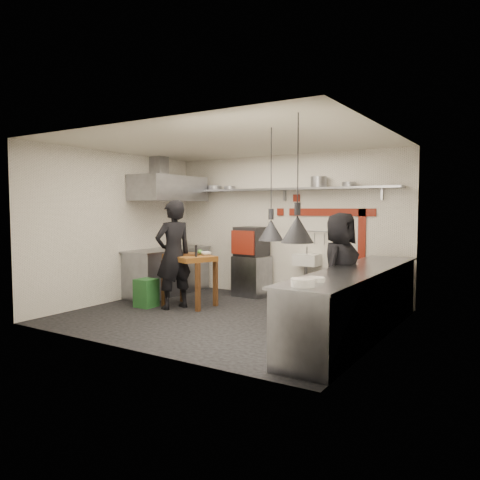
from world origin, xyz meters
The scene contains 47 objects.
floor centered at (0.00, 0.00, 0.00)m, with size 5.00×5.00×0.00m, color black.
ceiling centered at (0.00, 0.00, 2.80)m, with size 5.00×5.00×0.00m, color silver.
wall_back centered at (0.00, 2.10, 1.40)m, with size 5.00×0.04×2.80m, color white.
wall_front centered at (0.00, -2.10, 1.40)m, with size 5.00×0.04×2.80m, color white.
wall_left centered at (-2.50, 0.00, 1.40)m, with size 0.04×4.20×2.80m, color white.
wall_right centered at (2.50, 0.00, 1.40)m, with size 0.04×4.20×2.80m, color white.
red_band_horiz centered at (0.95, 2.08, 1.68)m, with size 1.70×0.02×0.14m, color maroon.
red_band_vert centered at (1.55, 2.08, 1.20)m, with size 0.14×0.02×1.10m, color maroon.
red_tile_a centered at (0.25, 2.08, 1.95)m, with size 0.14×0.02×0.14m, color maroon.
red_tile_b centered at (-0.10, 2.08, 1.68)m, with size 0.14×0.02×0.14m, color maroon.
back_shelf centered at (0.00, 1.92, 2.12)m, with size 4.60×0.34×0.04m, color slate.
shelf_bracket_left centered at (-1.90, 2.07, 2.02)m, with size 0.04×0.06×0.24m, color slate.
shelf_bracket_mid centered at (0.00, 2.07, 2.02)m, with size 0.04×0.06×0.24m, color slate.
shelf_bracket_right centered at (1.90, 2.07, 2.02)m, with size 0.04×0.06×0.24m, color slate.
pan_far_left centered at (-1.58, 1.92, 2.19)m, with size 0.30×0.30×0.09m, color slate.
pan_mid_left centered at (-1.20, 1.92, 2.18)m, with size 0.24×0.24×0.07m, color slate.
stock_pot centered at (0.77, 1.92, 2.24)m, with size 0.30×0.30×0.20m, color slate.
pan_right centered at (1.36, 1.92, 2.18)m, with size 0.25×0.25×0.08m, color slate.
oven_stand centered at (-0.57, 1.77, 0.40)m, with size 0.62×0.56×0.80m, color slate.
combi_oven centered at (-0.60, 1.79, 1.09)m, with size 0.55×0.52×0.58m, color black.
oven_door centered at (-0.60, 1.46, 1.09)m, with size 0.54×0.03×0.46m, color maroon.
oven_glass centered at (-0.59, 1.51, 1.09)m, with size 0.40×0.02×0.34m, color black.
hand_sink centered at (0.55, 1.92, 0.78)m, with size 0.46×0.34×0.22m, color silver.
sink_tap centered at (0.55, 1.92, 0.96)m, with size 0.03×0.03×0.14m, color slate.
sink_drain centered at (0.55, 1.88, 0.34)m, with size 0.06×0.06×0.66m, color slate.
utensil_rail centered at (0.55, 2.06, 1.32)m, with size 0.02×0.02×0.90m, color slate.
counter_right centered at (2.15, 0.00, 0.45)m, with size 0.70×3.80×0.90m, color slate.
counter_right_top centered at (2.15, 0.00, 0.92)m, with size 0.76×3.90×0.03m, color slate.
plate_stack centered at (2.12, -1.69, 0.97)m, with size 0.25×0.25×0.09m, color silver.
small_bowl_right centered at (2.10, -1.31, 0.96)m, with size 0.21×0.21×0.05m, color silver.
counter_left centered at (-2.15, 1.05, 0.45)m, with size 0.70×1.90×0.90m, color slate.
counter_left_top centered at (-2.15, 1.05, 0.92)m, with size 0.76×2.00×0.03m, color slate.
extractor_hood centered at (-2.10, 1.05, 2.15)m, with size 0.78×1.60×0.50m, color slate.
hood_duct centered at (-2.35, 1.05, 2.55)m, with size 0.28×0.28×0.50m, color slate.
green_bin centered at (-1.63, -0.13, 0.25)m, with size 0.33×0.33×0.50m, color #1E5222.
prep_table centered at (-1.01, 0.33, 0.46)m, with size 0.92×0.64×0.92m, color brown, non-canonical shape.
cutting_board centered at (-1.01, 0.34, 0.93)m, with size 0.36×0.25×0.03m, color #492A14.
pepper_mill centered at (-0.75, 0.18, 1.02)m, with size 0.04×0.04×0.20m, color black.
lemon_a centered at (-1.20, 0.15, 0.96)m, with size 0.08×0.08×0.08m, color yellow.
lemon_b centered at (-1.11, 0.17, 0.96)m, with size 0.07×0.07×0.07m, color yellow.
veg_ball centered at (-0.90, 0.49, 0.97)m, with size 0.09×0.09×0.09m, color #3F7C2D.
steel_tray centered at (-1.31, 0.47, 0.94)m, with size 0.19×0.13×0.03m, color slate.
bowl centered at (-0.76, 0.49, 0.95)m, with size 0.19×0.19×0.06m, color silver.
heat_lamp_near centered at (1.26, -0.82, 2.07)m, with size 0.33×0.33×1.47m, color black, non-canonical shape.
heat_lamp_far centered at (1.96, -1.50, 2.09)m, with size 0.37×0.37×1.42m, color black, non-canonical shape.
chef_left centered at (-1.13, 0.04, 0.95)m, with size 0.69×0.45×1.90m, color black.
chef_right centered at (1.74, 0.48, 0.85)m, with size 0.83×0.54×1.69m, color black.
Camera 1 is at (4.17, -6.20, 1.77)m, focal length 35.00 mm.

